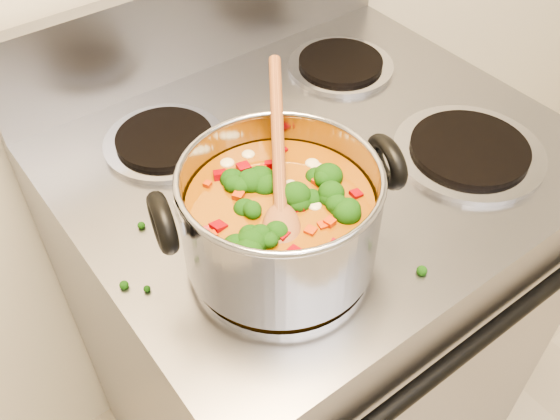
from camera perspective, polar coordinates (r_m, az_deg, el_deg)
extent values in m
cube|color=gray|center=(1.28, 2.41, -10.45)|extent=(0.73, 0.64, 0.92)
cube|color=gray|center=(1.10, -6.91, 16.81)|extent=(0.73, 0.03, 0.16)
cylinder|color=black|center=(0.89, 16.99, -11.95)|extent=(0.62, 0.02, 0.02)
cylinder|color=#A5A5AD|center=(0.78, 0.07, -4.67)|extent=(0.22, 0.22, 0.01)
cylinder|color=black|center=(0.77, 0.07, -4.29)|extent=(0.17, 0.17, 0.01)
cylinder|color=#A5A5AD|center=(0.97, 16.87, 5.07)|extent=(0.22, 0.22, 0.01)
cylinder|color=black|center=(0.96, 16.97, 5.44)|extent=(0.17, 0.17, 0.01)
cylinder|color=#A5A5AD|center=(0.96, -10.47, 6.10)|extent=(0.18, 0.18, 0.01)
cylinder|color=black|center=(0.95, -10.53, 6.47)|extent=(0.14, 0.14, 0.01)
cylinder|color=#A5A5AD|center=(1.12, 5.54, 12.96)|extent=(0.18, 0.18, 0.01)
cylinder|color=black|center=(1.11, 5.57, 13.31)|extent=(0.14, 0.14, 0.01)
cylinder|color=#93939A|center=(0.72, 0.00, -0.54)|extent=(0.23, 0.23, 0.12)
torus|color=#93939A|center=(0.68, 0.00, 3.12)|extent=(0.23, 0.23, 0.01)
cylinder|color=#7C440B|center=(0.74, 0.00, -1.53)|extent=(0.22, 0.22, 0.09)
torus|color=black|center=(0.67, -10.68, -1.15)|extent=(0.04, 0.08, 0.08)
torus|color=black|center=(0.74, 9.69, 4.37)|extent=(0.04, 0.08, 0.08)
ellipsoid|color=black|center=(0.65, 3.35, -4.18)|extent=(0.04, 0.04, 0.03)
ellipsoid|color=black|center=(0.72, 0.41, 2.09)|extent=(0.04, 0.04, 0.03)
ellipsoid|color=black|center=(0.69, -3.17, -0.62)|extent=(0.04, 0.04, 0.03)
ellipsoid|color=black|center=(0.70, -4.28, 0.02)|extent=(0.04, 0.04, 0.03)
ellipsoid|color=black|center=(0.70, -2.65, 0.89)|extent=(0.04, 0.04, 0.03)
ellipsoid|color=black|center=(0.71, -6.38, 1.21)|extent=(0.04, 0.04, 0.03)
ellipsoid|color=black|center=(0.72, 0.87, 2.43)|extent=(0.04, 0.04, 0.03)
ellipsoid|color=black|center=(0.67, -1.38, -1.76)|extent=(0.04, 0.04, 0.03)
ellipsoid|color=black|center=(0.74, -1.71, 3.52)|extent=(0.04, 0.04, 0.03)
ellipsoid|color=black|center=(0.75, -0.89, 4.49)|extent=(0.04, 0.04, 0.03)
ellipsoid|color=maroon|center=(0.74, 2.99, 3.43)|extent=(0.01, 0.01, 0.01)
ellipsoid|color=maroon|center=(0.76, 2.37, 4.79)|extent=(0.01, 0.01, 0.01)
ellipsoid|color=maroon|center=(0.68, -1.07, -1.40)|extent=(0.01, 0.01, 0.01)
ellipsoid|color=maroon|center=(0.76, -2.72, 4.92)|extent=(0.01, 0.01, 0.01)
ellipsoid|color=maroon|center=(0.73, -1.90, 2.59)|extent=(0.01, 0.01, 0.01)
ellipsoid|color=maroon|center=(0.77, 2.93, 5.21)|extent=(0.01, 0.01, 0.01)
ellipsoid|color=maroon|center=(0.70, -1.04, 0.91)|extent=(0.01, 0.01, 0.01)
ellipsoid|color=maroon|center=(0.68, -6.49, -1.26)|extent=(0.01, 0.01, 0.01)
ellipsoid|color=maroon|center=(0.74, -1.07, 3.28)|extent=(0.01, 0.01, 0.01)
ellipsoid|color=maroon|center=(0.69, -7.32, -0.60)|extent=(0.01, 0.01, 0.01)
ellipsoid|color=maroon|center=(0.66, -4.11, -3.30)|extent=(0.01, 0.01, 0.01)
ellipsoid|color=maroon|center=(0.66, -1.50, -2.57)|extent=(0.01, 0.01, 0.01)
ellipsoid|color=maroon|center=(0.69, -5.05, -0.89)|extent=(0.01, 0.01, 0.01)
ellipsoid|color=maroon|center=(0.75, 0.82, 4.15)|extent=(0.01, 0.01, 0.01)
ellipsoid|color=#A93009|center=(0.77, 1.92, 5.43)|extent=(0.01, 0.01, 0.01)
ellipsoid|color=#A93009|center=(0.69, 0.28, -0.06)|extent=(0.01, 0.01, 0.01)
ellipsoid|color=#A93009|center=(0.69, -1.81, -0.25)|extent=(0.01, 0.01, 0.01)
ellipsoid|color=#A93009|center=(0.66, 4.27, -2.85)|extent=(0.01, 0.01, 0.01)
ellipsoid|color=#A93009|center=(0.76, -2.87, 5.17)|extent=(0.01, 0.01, 0.01)
ellipsoid|color=#A93009|center=(0.73, -6.47, 2.81)|extent=(0.01, 0.01, 0.01)
ellipsoid|color=#A93009|center=(0.71, 6.15, 0.98)|extent=(0.01, 0.01, 0.01)
ellipsoid|color=#A93009|center=(0.66, 4.11, -3.40)|extent=(0.01, 0.01, 0.01)
ellipsoid|color=#A93009|center=(0.75, 3.58, 4.18)|extent=(0.01, 0.01, 0.01)
ellipsoid|color=#A93009|center=(0.74, -6.02, 3.40)|extent=(0.01, 0.01, 0.01)
ellipsoid|color=beige|center=(0.75, -2.13, 3.97)|extent=(0.02, 0.02, 0.01)
ellipsoid|color=beige|center=(0.67, -6.00, -2.80)|extent=(0.02, 0.02, 0.01)
ellipsoid|color=beige|center=(0.68, 7.31, -1.16)|extent=(0.02, 0.02, 0.01)
ellipsoid|color=beige|center=(0.70, -0.30, 0.36)|extent=(0.02, 0.02, 0.01)
ellipsoid|color=beige|center=(0.73, 6.69, 2.53)|extent=(0.02, 0.02, 0.01)
ellipsoid|color=beige|center=(0.73, 3.52, 3.12)|extent=(0.02, 0.02, 0.01)
ellipsoid|color=beige|center=(0.67, 4.38, -2.55)|extent=(0.02, 0.02, 0.01)
ellipsoid|color=beige|center=(0.67, -6.10, -2.35)|extent=(0.02, 0.02, 0.01)
ellipsoid|color=brown|center=(0.67, 0.14, -1.89)|extent=(0.08, 0.08, 0.04)
cylinder|color=brown|center=(0.74, -0.20, 6.62)|extent=(0.15, 0.21, 0.08)
ellipsoid|color=black|center=(0.89, -8.23, 2.97)|extent=(0.01, 0.01, 0.01)
ellipsoid|color=black|center=(0.92, 3.05, 4.80)|extent=(0.01, 0.01, 0.01)
ellipsoid|color=black|center=(0.91, -3.24, 4.54)|extent=(0.01, 0.01, 0.01)
ellipsoid|color=black|center=(0.87, 5.75, 1.65)|extent=(0.01, 0.01, 0.01)
ellipsoid|color=black|center=(0.79, 11.41, -5.10)|extent=(0.01, 0.01, 0.01)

